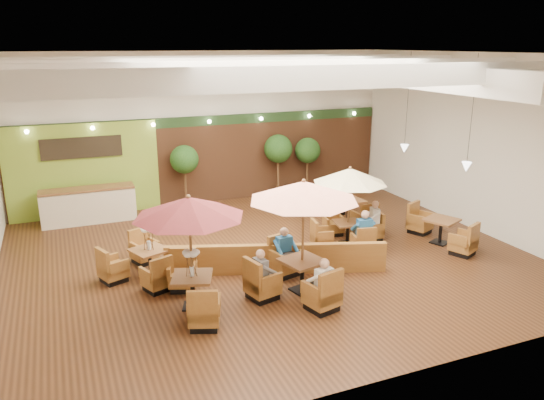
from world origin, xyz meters
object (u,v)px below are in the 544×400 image
table_5 (348,211)px  topiary_1 (278,151)px  diner_4 (373,216)px  table_2 (349,191)px  diner_3 (364,228)px  diner_0 (322,279)px  booth_divider (276,259)px  table_0 (190,223)px  diner_1 (285,247)px  topiary_0 (184,162)px  table_3 (141,261)px  diner_2 (262,269)px  table_4 (440,231)px  service_counter (89,205)px  topiary_2 (308,153)px  table_1 (300,212)px

table_5 → topiary_1: topiary_1 is taller
topiary_1 → diner_4: topiary_1 is taller
table_2 → diner_3: bearing=-79.9°
table_5 → diner_0: size_ratio=3.36×
booth_divider → table_0: table_0 is taller
diner_1 → diner_3: diner_3 is taller
booth_divider → topiary_0: bearing=116.7°
table_3 → topiary_1: size_ratio=1.06×
diner_0 → diner_2: 1.45m
table_5 → diner_3: 2.81m
table_4 → topiary_1: size_ratio=1.11×
service_counter → diner_2: bearing=-65.6°
diner_0 → diner_1: bearing=78.2°
booth_divider → diner_1: 0.44m
table_0 → topiary_1: table_0 is taller
table_3 → diner_2: size_ratio=3.38×
table_5 → diner_3: bearing=-114.2°
diner_2 → diner_4: bearing=105.7°
booth_divider → topiary_2: topiary_2 is taller
diner_0 → diner_4: bearing=32.3°
diner_4 → table_5: bearing=9.4°
table_3 → diner_0: (3.46, -3.30, 0.31)m
diner_3 → topiary_0: bearing=129.1°
table_1 → diner_2: (-0.95, 0.00, -1.25)m
table_3 → diner_1: 3.69m
topiary_2 → table_5: bearing=-92.9°
diner_0 → diner_4: (3.46, 3.35, -0.01)m
topiary_0 → diner_0: topiary_0 is taller
table_0 → table_1: (2.56, -0.20, -0.01)m
table_0 → diner_3: size_ratio=3.23×
booth_divider → topiary_1: topiary_1 is taller
service_counter → table_2: 8.64m
diner_4 → topiary_0: bearing=55.5°
topiary_2 → diner_4: size_ratio=2.94×
service_counter → booth_divider: size_ratio=0.52×
topiary_1 → diner_0: 9.01m
table_0 → diner_4: bearing=39.3°
diner_1 → table_1: bearing=80.9°
table_3 → topiary_0: topiary_0 is taller
booth_divider → topiary_1: (2.75, 6.35, 1.45)m
table_2 → diner_4: 1.23m
diner_0 → diner_2: diner_0 is taller
table_2 → table_3: size_ratio=0.91×
diner_0 → topiary_1: bearing=61.5°
table_1 → diner_4: bearing=19.0°
booth_divider → topiary_1: 7.07m
booth_divider → topiary_2: 7.61m
table_0 → diner_0: table_0 is taller
topiary_0 → diner_3: topiary_0 is taller
table_3 → table_1: bearing=-55.3°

